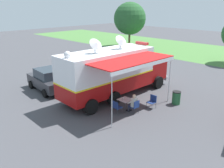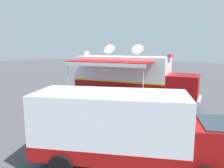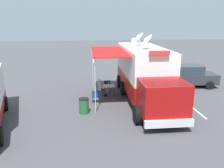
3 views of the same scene
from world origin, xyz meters
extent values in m
plane|color=#47474C|center=(0.00, 0.00, 0.00)|extent=(100.00, 100.00, 0.00)
cube|color=silver|center=(-2.63, 1.96, 0.00)|extent=(0.25, 4.80, 0.01)
cube|color=#9E0F0F|center=(0.00, 0.00, 1.15)|extent=(2.69, 7.26, 1.10)
cube|color=white|center=(0.00, 0.00, 2.55)|extent=(2.69, 7.26, 1.70)
cube|color=yellow|center=(0.00, 0.00, 1.70)|extent=(2.71, 7.29, 0.10)
cube|color=#9E0F0F|center=(0.13, 4.65, 1.45)|extent=(2.36, 2.16, 1.70)
cube|color=#28333D|center=(0.13, 4.85, 1.95)|extent=(2.19, 1.53, 0.70)
cube|color=silver|center=(0.16, 5.78, 0.55)|extent=(2.38, 0.26, 0.36)
cylinder|color=black|center=(-1.13, 4.48, 0.50)|extent=(0.33, 1.01, 1.00)
cylinder|color=black|center=(1.37, 4.41, 0.50)|extent=(0.33, 1.01, 1.00)
cylinder|color=black|center=(-1.26, -0.51, 0.50)|extent=(0.33, 1.01, 1.00)
cylinder|color=black|center=(1.23, -0.57, 0.50)|extent=(0.33, 1.01, 1.00)
cylinder|color=black|center=(-1.32, -2.49, 0.50)|extent=(0.33, 1.01, 1.00)
cylinder|color=black|center=(1.18, -2.55, 0.50)|extent=(0.33, 1.01, 1.00)
cube|color=white|center=(0.00, 0.00, 3.45)|extent=(2.69, 7.26, 0.10)
cube|color=red|center=(0.10, 3.70, 3.62)|extent=(1.11, 0.31, 0.20)
cylinder|color=silver|center=(-0.03, -1.08, 3.73)|extent=(0.10, 0.10, 0.45)
cone|color=silver|center=(0.12, -1.08, 4.13)|extent=(0.74, 0.92, 0.81)
cylinder|color=silver|center=(0.03, 1.26, 3.73)|extent=(0.10, 0.10, 0.45)
cone|color=silver|center=(0.18, 1.26, 4.13)|extent=(0.74, 0.92, 0.81)
sphere|color=white|center=(-0.09, -3.20, 3.68)|extent=(0.44, 0.44, 0.44)
cube|color=red|center=(2.35, -0.06, 3.25)|extent=(2.35, 5.82, 0.06)
cube|color=white|center=(3.41, -0.09, 3.11)|extent=(0.24, 5.76, 0.24)
cylinder|color=silver|center=(3.42, 2.64, 1.63)|extent=(0.05, 0.05, 3.25)
cylinder|color=silver|center=(3.28, -2.82, 1.63)|extent=(0.05, 0.05, 3.25)
cube|color=silver|center=(2.25, -0.58, 0.71)|extent=(0.82, 0.82, 0.03)
cylinder|color=#333338|center=(1.89, -0.20, 0.35)|extent=(0.03, 0.03, 0.70)
cylinder|color=#333338|center=(2.63, -0.22, 0.35)|extent=(0.03, 0.03, 0.70)
cylinder|color=#333338|center=(1.87, -0.94, 0.35)|extent=(0.03, 0.03, 0.70)
cylinder|color=#333338|center=(2.61, -0.96, 0.35)|extent=(0.03, 0.03, 0.70)
cylinder|color=silver|center=(2.26, -0.75, 0.83)|extent=(0.07, 0.07, 0.20)
cylinder|color=white|center=(2.26, -0.75, 0.94)|extent=(0.04, 0.04, 0.02)
cube|color=navy|center=(2.95, -0.53, 0.42)|extent=(0.49, 0.49, 0.04)
cube|color=navy|center=(3.17, -0.54, 0.65)|extent=(0.05, 0.48, 0.44)
cylinder|color=#333338|center=(2.72, -0.75, 0.21)|extent=(0.02, 0.02, 0.42)
cylinder|color=#333338|center=(2.74, -0.31, 0.21)|extent=(0.02, 0.02, 0.42)
cylinder|color=#333338|center=(3.16, -0.76, 0.21)|extent=(0.02, 0.02, 0.42)
cylinder|color=#333338|center=(3.18, -0.32, 0.21)|extent=(0.02, 0.02, 0.42)
cube|color=navy|center=(2.29, -1.33, 0.42)|extent=(0.49, 0.49, 0.04)
cube|color=navy|center=(2.29, -1.55, 0.65)|extent=(0.48, 0.05, 0.44)
cylinder|color=#333338|center=(2.08, -1.10, 0.21)|extent=(0.02, 0.02, 0.42)
cylinder|color=#333338|center=(2.52, -1.12, 0.21)|extent=(0.02, 0.02, 0.42)
cylinder|color=#333338|center=(2.07, -1.54, 0.21)|extent=(0.02, 0.02, 0.42)
cylinder|color=#333338|center=(2.51, -1.55, 0.21)|extent=(0.02, 0.02, 0.42)
cube|color=navy|center=(3.31, 0.82, 0.42)|extent=(0.49, 0.49, 0.04)
cube|color=navy|center=(3.30, 1.04, 0.65)|extent=(0.48, 0.05, 0.44)
cylinder|color=#333338|center=(3.53, 0.60, 0.21)|extent=(0.02, 0.02, 0.42)
cylinder|color=#333338|center=(3.09, 0.59, 0.21)|extent=(0.02, 0.02, 0.42)
cylinder|color=#333338|center=(3.52, 1.04, 0.21)|extent=(0.02, 0.02, 0.42)
cylinder|color=#333338|center=(3.08, 1.03, 0.21)|extent=(0.02, 0.02, 0.42)
cube|color=silver|center=(2.95, -0.53, 0.72)|extent=(0.25, 0.37, 0.56)
sphere|color=beige|center=(2.95, -0.53, 1.14)|extent=(0.22, 0.22, 0.22)
cylinder|color=silver|center=(2.82, -0.76, 0.76)|extent=(0.43, 0.10, 0.34)
cylinder|color=silver|center=(2.84, -0.30, 0.76)|extent=(0.43, 0.10, 0.34)
cylinder|color=#2D334C|center=(2.77, -0.63, 0.44)|extent=(0.38, 0.14, 0.13)
cylinder|color=#2D334C|center=(2.59, -0.62, 0.21)|extent=(0.11, 0.11, 0.42)
cube|color=black|center=(2.53, -0.62, 0.04)|extent=(0.24, 0.11, 0.07)
cylinder|color=#2D334C|center=(2.77, -0.43, 0.44)|extent=(0.38, 0.14, 0.13)
cylinder|color=#2D334C|center=(2.59, -0.42, 0.21)|extent=(0.11, 0.11, 0.42)
cube|color=black|center=(2.53, -0.42, 0.04)|extent=(0.24, 0.11, 0.07)
cylinder|color=#235B33|center=(4.09, 2.62, 0.42)|extent=(0.56, 0.56, 0.85)
cylinder|color=black|center=(4.09, 2.62, 0.88)|extent=(0.57, 0.57, 0.06)
cylinder|color=black|center=(8.79, 1.48, 0.42)|extent=(0.45, 0.88, 0.84)
cube|color=#2D2D33|center=(-4.57, -2.14, 0.70)|extent=(4.35, 2.19, 0.76)
cube|color=#28333D|center=(-4.42, -2.15, 1.42)|extent=(2.24, 1.79, 0.68)
cylinder|color=black|center=(-5.95, -2.91, 0.32)|extent=(0.66, 0.28, 0.64)
cylinder|color=black|center=(-5.78, -1.12, 0.32)|extent=(0.66, 0.28, 0.64)
cylinder|color=black|center=(-3.36, -3.16, 0.32)|extent=(0.66, 0.28, 0.64)
cylinder|color=black|center=(-3.19, -1.37, 0.32)|extent=(0.66, 0.28, 0.64)
camera|label=1|loc=(11.64, -11.16, 6.57)|focal=38.03mm
camera|label=2|loc=(16.23, 6.04, 4.23)|focal=35.49mm
camera|label=3|loc=(4.14, 15.55, 5.23)|focal=37.78mm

